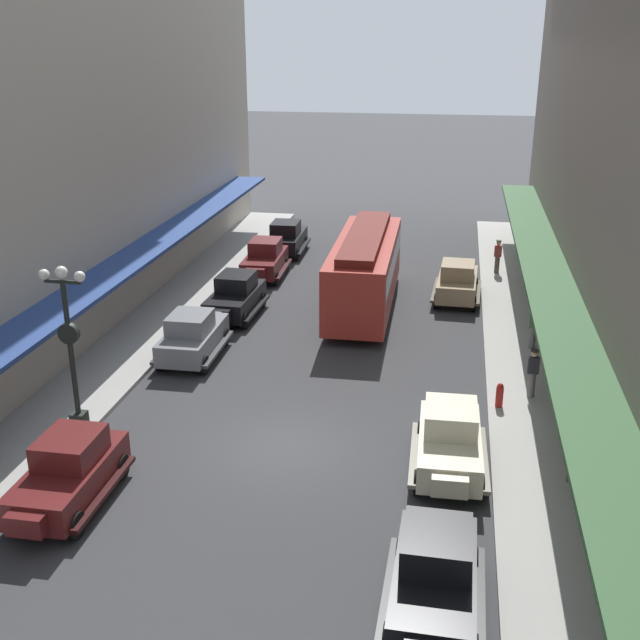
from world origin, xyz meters
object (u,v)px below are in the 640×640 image
Objects in this scene: streetcar at (365,268)px; pedestrian_4 at (574,454)px; parked_car_3 at (235,295)px; pedestrian_1 at (534,327)px; parked_car_0 at (435,574)px; parked_car_6 at (450,439)px; pedestrian_0 at (533,373)px; lamp_post_with_clock at (70,342)px; fire_hydrant at (500,395)px; pedestrian_3 at (498,256)px; parked_car_7 at (265,258)px; parked_car_1 at (457,280)px; parked_car_5 at (286,237)px; parked_car_2 at (193,335)px; parked_car_4 at (69,470)px.

streetcar is 5.88× the size of pedestrian_4.
parked_car_3 is 2.57× the size of pedestrian_1.
streetcar is (5.35, 1.90, 0.96)m from parked_car_3.
parked_car_0 is 1.00× the size of parked_car_6.
parked_car_0 is at bearing -104.69° from pedestrian_0.
fire_hydrant is (12.75, 3.71, -2.42)m from lamp_post_with_clock.
parked_car_3 is at bearing 171.36° from pedestrian_1.
parked_car_7 is at bearing -169.18° from pedestrian_3.
parked_car_1 is 14.86m from parked_car_6.
pedestrian_4 is at bearing -59.70° from parked_car_5.
parked_car_2 is at bearing 146.74° from parked_car_6.
lamp_post_with_clock reaches higher than pedestrian_4.
parked_car_7 reaches higher than pedestrian_1.
pedestrian_0 is at bearing -50.83° from streetcar.
parked_car_1 reaches higher than pedestrian_0.
lamp_post_with_clock is at bearing -124.98° from pedestrian_3.
streetcar is (5.65, 6.62, 0.96)m from parked_car_2.
parked_car_7 is 17.02m from fire_hydrant.
parked_car_3 is (-9.14, 16.88, 0.00)m from parked_car_0.
parked_car_7 is 0.45× the size of streetcar.
pedestrian_4 is (0.68, -5.18, -0.02)m from pedestrian_0.
fire_hydrant is at bearing -33.27° from parked_car_3.
parked_car_0 is 19.18m from streetcar.
streetcar is (-4.03, -1.92, 0.96)m from parked_car_1.
fire_hydrant is at bearing -82.25° from parked_car_1.
pedestrian_4 is (3.48, 5.51, 0.05)m from parked_car_0.
parked_car_0 and parked_car_5 have the same top height.
parked_car_6 is 1.00× the size of parked_car_7.
parked_car_6 is (9.67, 3.39, 0.00)m from parked_car_4.
parked_car_5 is 2.57× the size of pedestrian_0.
parked_car_4 is at bearing -146.13° from pedestrian_0.
parked_car_6 is at bearing 88.12° from parked_car_0.
parked_car_2 is 2.56× the size of pedestrian_1.
parked_car_2 is 1.00× the size of parked_car_4.
parked_car_3 and parked_car_4 have the same top height.
pedestrian_4 is at bearing -5.74° from parked_car_6.
streetcar is at bearing 107.09° from parked_car_6.
pedestrian_0 is at bearing -44.90° from parked_car_7.
parked_car_0 is at bearing -78.60° from streetcar.
fire_hydrant is at bearing 79.94° from parked_car_0.
pedestrian_4 is at bearing -82.54° from pedestrian_0.
parked_car_4 is 14.78m from pedestrian_0.
pedestrian_4 is (7.27, -13.27, -0.91)m from streetcar.
parked_car_4 is 0.99× the size of parked_car_7.
streetcar is (5.49, -3.95, 0.96)m from parked_car_7.
parked_car_1 is 2.58× the size of pedestrian_0.
parked_car_3 is at bearing 88.68° from parked_car_4.
pedestrian_3 is (11.32, -2.18, 0.07)m from parked_car_5.
pedestrian_4 is (3.24, -15.19, 0.05)m from parked_car_1.
pedestrian_1 is at bearing 91.91° from pedestrian_4.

